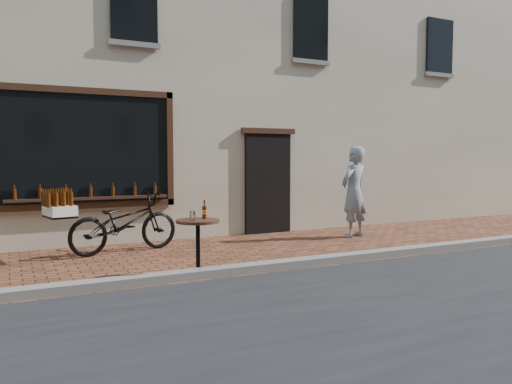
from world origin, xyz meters
name	(u,v)px	position (x,y,z in m)	size (l,w,h in m)	color
ground	(263,274)	(0.00, 0.00, 0.00)	(90.00, 90.00, 0.00)	#4E2C19
kerb	(257,267)	(0.00, 0.20, 0.06)	(90.00, 0.25, 0.12)	slate
shop_building	(146,26)	(0.00, 6.50, 5.00)	(28.00, 6.20, 10.00)	beige
cargo_bicycle	(122,222)	(-1.48, 2.57, 0.54)	(2.41, 1.11, 1.13)	black
bistro_table	(198,236)	(-0.87, 0.35, 0.57)	(0.63, 0.63, 1.07)	black
pedestrian	(354,192)	(3.27, 2.16, 0.96)	(0.70, 0.46, 1.91)	gray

